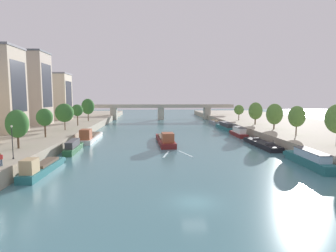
{
  "coord_description": "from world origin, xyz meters",
  "views": [
    {
      "loc": [
        -4.33,
        -27.07,
        10.74
      ],
      "look_at": [
        0.0,
        45.56,
        2.94
      ],
      "focal_mm": 29.74,
      "sensor_mm": 36.0,
      "label": 1
    }
  ],
  "objects_px": {
    "tree_left_past_mid": "(45,117)",
    "tree_left_midway": "(88,107)",
    "moored_boat_right_lone": "(226,126)",
    "tree_left_third": "(77,110)",
    "bridge_far": "(161,110)",
    "tree_right_nearest": "(274,114)",
    "moored_boat_left_second": "(41,168)",
    "moored_boat_right_end": "(239,132)",
    "barge_midriver": "(165,140)",
    "tree_right_past_mid": "(255,111)",
    "moored_boat_right_near": "(309,159)",
    "moored_boat_right_far": "(262,144)",
    "moored_boat_left_near": "(73,147)",
    "tree_right_midway": "(239,110)",
    "lamppost_left_bank": "(12,141)",
    "moored_boat_left_far": "(90,137)",
    "tree_right_end_of_row": "(297,116)",
    "tree_left_second": "(64,113)",
    "tree_left_distant": "(17,124)",
    "person_on_quay": "(1,159)",
    "moored_boat_right_upstream": "(214,122)"
  },
  "relations": [
    {
      "from": "bridge_far",
      "to": "tree_right_nearest",
      "type": "bearing_deg",
      "value": -64.37
    },
    {
      "from": "moored_boat_right_upstream",
      "to": "tree_right_nearest",
      "type": "height_order",
      "value": "tree_right_nearest"
    },
    {
      "from": "moored_boat_right_near",
      "to": "tree_left_distant",
      "type": "relative_size",
      "value": 2.02
    },
    {
      "from": "barge_midriver",
      "to": "moored_boat_right_lone",
      "type": "xyz_separation_m",
      "value": [
        21.14,
        25.67,
        0.07
      ]
    },
    {
      "from": "lamppost_left_bank",
      "to": "moored_boat_right_lone",
      "type": "bearing_deg",
      "value": 49.12
    },
    {
      "from": "tree_left_past_mid",
      "to": "tree_left_third",
      "type": "relative_size",
      "value": 0.97
    },
    {
      "from": "moored_boat_left_second",
      "to": "tree_left_third",
      "type": "bearing_deg",
      "value": 98.17
    },
    {
      "from": "moored_boat_left_near",
      "to": "tree_right_past_mid",
      "type": "height_order",
      "value": "tree_right_past_mid"
    },
    {
      "from": "moored_boat_left_near",
      "to": "tree_right_nearest",
      "type": "height_order",
      "value": "tree_right_nearest"
    },
    {
      "from": "moored_boat_left_far",
      "to": "tree_right_midway",
      "type": "bearing_deg",
      "value": 32.77
    },
    {
      "from": "moored_boat_right_lone",
      "to": "tree_right_end_of_row",
      "type": "relative_size",
      "value": 2.57
    },
    {
      "from": "moored_boat_left_far",
      "to": "moored_boat_right_near",
      "type": "distance_m",
      "value": 47.81
    },
    {
      "from": "tree_left_distant",
      "to": "moored_boat_right_upstream",
      "type": "bearing_deg",
      "value": 51.77
    },
    {
      "from": "tree_left_distant",
      "to": "bridge_far",
      "type": "height_order",
      "value": "tree_left_distant"
    },
    {
      "from": "tree_right_end_of_row",
      "to": "tree_right_past_mid",
      "type": "bearing_deg",
      "value": 89.92
    },
    {
      "from": "moored_boat_right_far",
      "to": "tree_right_end_of_row",
      "type": "bearing_deg",
      "value": 6.12
    },
    {
      "from": "moored_boat_right_end",
      "to": "tree_left_midway",
      "type": "relative_size",
      "value": 1.47
    },
    {
      "from": "barge_midriver",
      "to": "tree_right_end_of_row",
      "type": "bearing_deg",
      "value": -8.37
    },
    {
      "from": "tree_left_midway",
      "to": "tree_right_end_of_row",
      "type": "height_order",
      "value": "tree_left_midway"
    },
    {
      "from": "moored_boat_left_far",
      "to": "moored_boat_right_far",
      "type": "bearing_deg",
      "value": -15.06
    },
    {
      "from": "tree_right_nearest",
      "to": "tree_right_past_mid",
      "type": "height_order",
      "value": "tree_right_past_mid"
    },
    {
      "from": "tree_right_midway",
      "to": "lamppost_left_bank",
      "type": "height_order",
      "value": "tree_right_midway"
    },
    {
      "from": "tree_right_nearest",
      "to": "tree_right_midway",
      "type": "xyz_separation_m",
      "value": [
        -0.78,
        27.17,
        -0.19
      ]
    },
    {
      "from": "tree_left_distant",
      "to": "bridge_far",
      "type": "bearing_deg",
      "value": 72.23
    },
    {
      "from": "tree_right_midway",
      "to": "tree_right_past_mid",
      "type": "bearing_deg",
      "value": -88.81
    },
    {
      "from": "moored_boat_right_far",
      "to": "moored_boat_right_lone",
      "type": "height_order",
      "value": "moored_boat_right_lone"
    },
    {
      "from": "moored_boat_right_near",
      "to": "tree_left_midway",
      "type": "relative_size",
      "value": 1.67
    },
    {
      "from": "moored_boat_right_lone",
      "to": "tree_right_past_mid",
      "type": "bearing_deg",
      "value": -37.49
    },
    {
      "from": "tree_left_past_mid",
      "to": "tree_left_second",
      "type": "xyz_separation_m",
      "value": [
        0.27,
        12.44,
        0.21
      ]
    },
    {
      "from": "moored_boat_left_near",
      "to": "tree_right_nearest",
      "type": "xyz_separation_m",
      "value": [
        47.21,
        16.62,
        5.14
      ]
    },
    {
      "from": "tree_left_third",
      "to": "bridge_far",
      "type": "xyz_separation_m",
      "value": [
        25.97,
        45.87,
        -2.13
      ]
    },
    {
      "from": "tree_right_nearest",
      "to": "person_on_quay",
      "type": "distance_m",
      "value": 62.19
    },
    {
      "from": "tree_right_past_mid",
      "to": "bridge_far",
      "type": "relative_size",
      "value": 0.1
    },
    {
      "from": "tree_left_midway",
      "to": "tree_right_nearest",
      "type": "relative_size",
      "value": 1.16
    },
    {
      "from": "lamppost_left_bank",
      "to": "person_on_quay",
      "type": "xyz_separation_m",
      "value": [
        0.41,
        -3.91,
        -1.62
      ]
    },
    {
      "from": "barge_midriver",
      "to": "person_on_quay",
      "type": "distance_m",
      "value": 35.56
    },
    {
      "from": "tree_right_midway",
      "to": "person_on_quay",
      "type": "bearing_deg",
      "value": -128.2
    },
    {
      "from": "bridge_far",
      "to": "tree_left_past_mid",
      "type": "bearing_deg",
      "value": -110.92
    },
    {
      "from": "lamppost_left_bank",
      "to": "bridge_far",
      "type": "height_order",
      "value": "bridge_far"
    },
    {
      "from": "barge_midriver",
      "to": "moored_boat_right_far",
      "type": "xyz_separation_m",
      "value": [
        20.46,
        -5.04,
        -0.36
      ]
    },
    {
      "from": "moored_boat_right_lone",
      "to": "tree_left_third",
      "type": "relative_size",
      "value": 2.69
    },
    {
      "from": "moored_boat_left_second",
      "to": "moored_boat_right_end",
      "type": "xyz_separation_m",
      "value": [
        38.89,
        34.38,
        0.21
      ]
    },
    {
      "from": "moored_boat_right_near",
      "to": "lamppost_left_bank",
      "type": "relative_size",
      "value": 2.76
    },
    {
      "from": "tree_left_midway",
      "to": "tree_left_third",
      "type": "bearing_deg",
      "value": -89.07
    },
    {
      "from": "moored_boat_right_lone",
      "to": "tree_left_past_mid",
      "type": "bearing_deg",
      "value": -147.77
    },
    {
      "from": "moored_boat_right_far",
      "to": "tree_left_third",
      "type": "height_order",
      "value": "tree_left_third"
    },
    {
      "from": "tree_right_midway",
      "to": "lamppost_left_bank",
      "type": "bearing_deg",
      "value": -130.22
    },
    {
      "from": "tree_left_past_mid",
      "to": "tree_left_midway",
      "type": "bearing_deg",
      "value": 89.51
    },
    {
      "from": "moored_boat_right_lone",
      "to": "tree_left_past_mid",
      "type": "height_order",
      "value": "tree_left_past_mid"
    },
    {
      "from": "moored_boat_left_near",
      "to": "tree_left_third",
      "type": "xyz_separation_m",
      "value": [
        -6.5,
        28.58,
        5.68
      ]
    }
  ]
}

